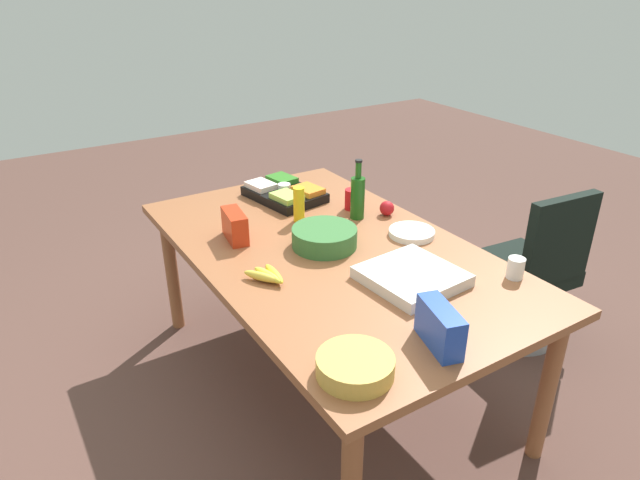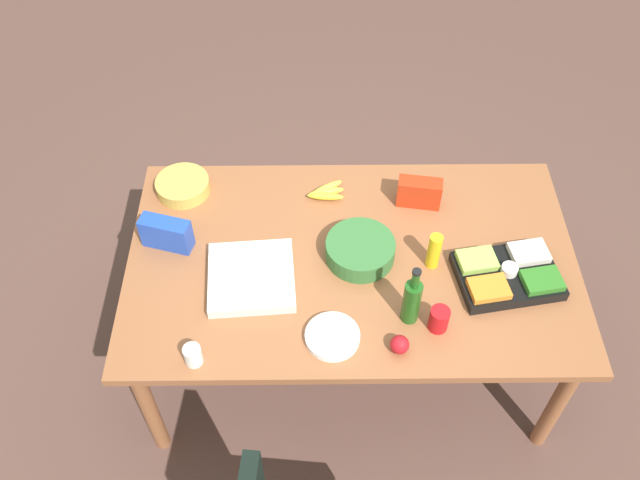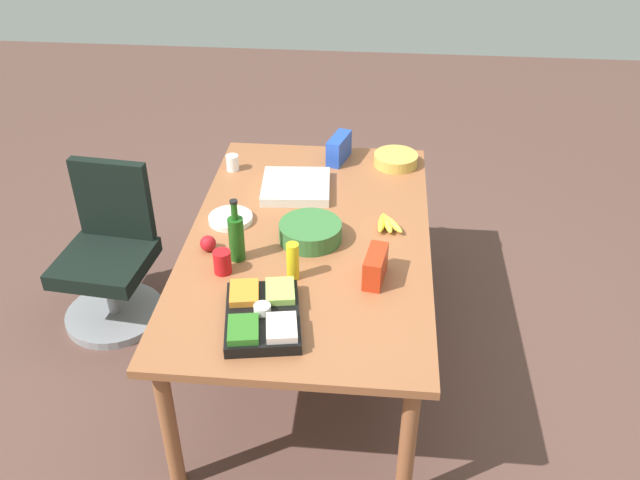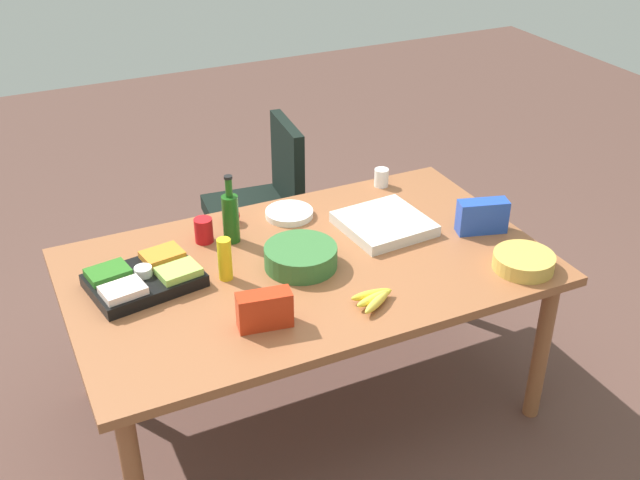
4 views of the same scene
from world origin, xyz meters
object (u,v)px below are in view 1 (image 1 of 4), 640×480
(office_chair, at_px, (525,282))
(wine_bottle, at_px, (358,196))
(mustard_bottle, at_px, (299,205))
(chip_bag_red, at_px, (235,226))
(conference_table, at_px, (330,262))
(paper_cup, at_px, (516,268))
(pizza_box, at_px, (412,276))
(chip_bag_blue, at_px, (440,327))
(banana_bunch, at_px, (268,275))
(paper_plate_stack, at_px, (412,233))
(red_solo_cup, at_px, (352,199))
(chip_bowl, at_px, (355,366))
(veggie_tray, at_px, (284,192))
(apple_red, at_px, (387,208))
(salad_bowl, at_px, (324,237))

(office_chair, distance_m, wine_bottle, 1.10)
(office_chair, xyz_separation_m, mustard_bottle, (0.58, 1.12, 0.51))
(chip_bag_red, bearing_deg, conference_table, -134.10)
(office_chair, bearing_deg, paper_cup, 121.49)
(conference_table, height_order, paper_cup, paper_cup)
(pizza_box, bearing_deg, chip_bag_blue, 147.45)
(banana_bunch, bearing_deg, pizza_box, -123.13)
(chip_bag_red, bearing_deg, paper_plate_stack, -119.42)
(chip_bag_red, distance_m, red_solo_cup, 0.68)
(conference_table, bearing_deg, red_solo_cup, -46.99)
(wine_bottle, height_order, chip_bowl, wine_bottle)
(paper_cup, bearing_deg, office_chair, -58.51)
(pizza_box, distance_m, chip_bowl, 0.64)
(chip_bowl, bearing_deg, paper_cup, -80.73)
(veggie_tray, height_order, apple_red, veggie_tray)
(office_chair, relative_size, pizza_box, 2.53)
(chip_bag_red, distance_m, salad_bowl, 0.43)
(office_chair, relative_size, mustard_bottle, 5.05)
(office_chair, bearing_deg, apple_red, 60.16)
(salad_bowl, xyz_separation_m, pizza_box, (-0.47, -0.13, -0.02))
(red_solo_cup, height_order, apple_red, red_solo_cup)
(conference_table, bearing_deg, apple_red, -70.12)
(wine_bottle, bearing_deg, conference_table, 125.51)
(pizza_box, bearing_deg, red_solo_cup, -21.46)
(office_chair, bearing_deg, paper_plate_stack, 79.51)
(mustard_bottle, xyz_separation_m, paper_plate_stack, (-0.44, -0.37, -0.08))
(salad_bowl, bearing_deg, chip_bowl, 153.55)
(chip_bag_red, bearing_deg, mustard_bottle, -86.28)
(chip_bag_blue, bearing_deg, office_chair, -65.14)
(paper_plate_stack, height_order, chip_bag_blue, chip_bag_blue)
(apple_red, bearing_deg, chip_bowl, 137.30)
(chip_bag_red, height_order, paper_cup, chip_bag_red)
(salad_bowl, xyz_separation_m, apple_red, (0.13, -0.47, -0.01))
(conference_table, height_order, veggie_tray, veggie_tray)
(pizza_box, distance_m, mustard_bottle, 0.78)
(salad_bowl, distance_m, red_solo_cup, 0.47)
(apple_red, distance_m, paper_cup, 0.80)
(mustard_bottle, bearing_deg, chip_bag_red, 93.72)
(wine_bottle, distance_m, paper_cup, 0.88)
(pizza_box, bearing_deg, chip_bowl, 119.24)
(mustard_bottle, bearing_deg, banana_bunch, 137.61)
(paper_cup, relative_size, chip_bag_blue, 0.41)
(chip_bowl, distance_m, red_solo_cup, 1.35)
(mustard_bottle, bearing_deg, wine_bottle, -114.37)
(veggie_tray, relative_size, chip_bag_blue, 2.11)
(wine_bottle, xyz_separation_m, veggie_tray, (0.43, 0.19, -0.08))
(conference_table, xyz_separation_m, paper_plate_stack, (-0.10, -0.40, 0.09))
(mustard_bottle, bearing_deg, paper_cup, -154.37)
(paper_plate_stack, bearing_deg, mustard_bottle, 40.33)
(wine_bottle, height_order, paper_plate_stack, wine_bottle)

